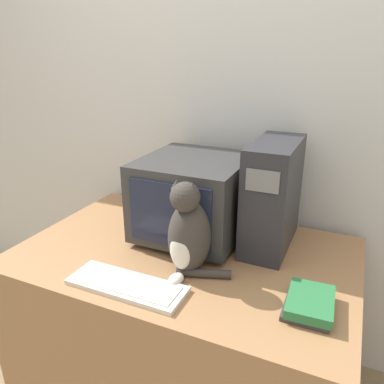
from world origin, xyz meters
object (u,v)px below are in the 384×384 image
pen (112,269)px  book_stack (309,304)px  keyboard (127,285)px  cat (188,234)px  computer_tower (273,195)px  crt_monitor (194,197)px

pen → book_stack: bearing=5.2°
keyboard → cat: cat is taller
computer_tower → cat: 0.43m
cat → keyboard: bearing=-125.9°
cat → book_stack: size_ratio=1.84×
cat → computer_tower: bearing=60.6°
pen → cat: bearing=22.9°
keyboard → cat: bearing=49.9°
computer_tower → cat: computer_tower is taller
computer_tower → pen: (-0.51, -0.47, -0.23)m
crt_monitor → computer_tower: computer_tower is taller
crt_monitor → cat: (0.11, -0.29, -0.03)m
cat → book_stack: cat is taller
computer_tower → pen: computer_tower is taller
crt_monitor → keyboard: bearing=-96.1°
computer_tower → cat: size_ratio=1.22×
keyboard → book_stack: 0.64m
crt_monitor → computer_tower: size_ratio=1.03×
cat → pen: (-0.28, -0.12, -0.16)m
book_stack → pen: (-0.74, -0.07, -0.02)m
crt_monitor → cat: size_ratio=1.26×
cat → pen: 0.34m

